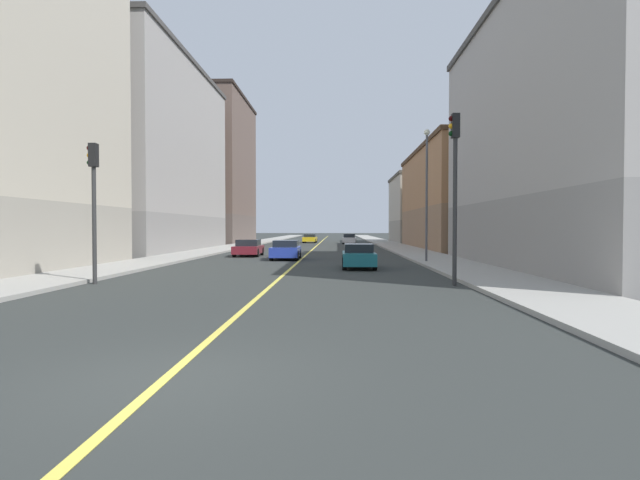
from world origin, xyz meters
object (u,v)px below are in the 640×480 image
(building_right_distant, at_px, (218,171))
(car_maroon, at_px, (249,248))
(building_right_midblock, at_px, (153,157))
(building_left_far, at_px, (421,209))
(car_white, at_px, (349,239))
(building_left_mid, at_px, (456,199))
(street_lamp_left_near, at_px, (427,183))
(building_left_near, at_px, (577,132))
(traffic_light_right_near, at_px, (93,192))
(car_teal, at_px, (359,256))
(car_yellow, at_px, (310,238))
(traffic_light_left_near, at_px, (455,175))
(car_blue, at_px, (286,250))

(building_right_distant, relative_size, car_maroon, 5.09)
(building_right_midblock, bearing_deg, building_right_distant, 90.00)
(building_left_far, height_order, building_right_midblock, building_right_midblock)
(building_right_midblock, bearing_deg, car_white, 47.59)
(building_left_mid, height_order, street_lamp_left_near, building_left_mid)
(building_left_near, relative_size, car_white, 5.83)
(car_white, bearing_deg, building_right_distant, 165.61)
(building_right_distant, bearing_deg, traffic_light_right_near, -81.53)
(car_maroon, bearing_deg, car_teal, -54.77)
(building_right_midblock, bearing_deg, building_left_far, 42.86)
(building_right_distant, height_order, car_teal, building_right_distant)
(street_lamp_left_near, height_order, car_yellow, street_lamp_left_near)
(car_yellow, bearing_deg, car_white, -40.78)
(building_left_far, height_order, car_maroon, building_left_far)
(building_right_distant, xyz_separation_m, car_yellow, (13.42, -0.05, -9.87))
(street_lamp_left_near, bearing_deg, building_left_mid, 72.57)
(building_right_distant, distance_m, car_yellow, 16.66)
(building_right_midblock, distance_m, traffic_light_right_near, 29.59)
(street_lamp_left_near, bearing_deg, building_left_far, 80.94)
(traffic_light_left_near, bearing_deg, street_lamp_left_near, 85.02)
(car_maroon, distance_m, car_teal, 13.77)
(building_left_near, relative_size, traffic_light_right_near, 4.35)
(traffic_light_left_near, bearing_deg, car_white, 93.23)
(car_maroon, height_order, car_white, car_white)
(car_white, bearing_deg, car_yellow, 139.22)
(street_lamp_left_near, distance_m, car_blue, 10.55)
(car_white, bearing_deg, car_blue, -98.76)
(car_white, xyz_separation_m, car_teal, (-0.50, -40.89, -0.02))
(building_right_midblock, relative_size, building_right_distant, 1.20)
(car_maroon, height_order, car_blue, car_blue)
(building_left_far, height_order, traffic_light_right_near, building_left_far)
(traffic_light_left_near, bearing_deg, building_right_midblock, 127.89)
(building_left_mid, bearing_deg, street_lamp_left_near, -107.43)
(car_blue, bearing_deg, street_lamp_left_near, -22.16)
(building_left_near, bearing_deg, car_white, 104.67)
(building_left_near, bearing_deg, traffic_light_right_near, -160.79)
(traffic_light_left_near, relative_size, traffic_light_right_near, 1.19)
(building_right_midblock, height_order, car_white, building_right_midblock)
(traffic_light_right_near, distance_m, car_teal, 13.49)
(building_left_near, height_order, car_white, building_left_near)
(building_right_distant, height_order, car_maroon, building_right_distant)
(building_left_far, xyz_separation_m, street_lamp_left_near, (-7.02, -44.00, -0.02))
(building_left_far, bearing_deg, car_blue, -111.57)
(building_left_near, height_order, car_blue, building_left_near)
(building_right_distant, height_order, car_yellow, building_right_distant)
(building_left_near, bearing_deg, traffic_light_left_near, -136.58)
(traffic_light_right_near, distance_m, car_yellow, 53.99)
(street_lamp_left_near, xyz_separation_m, car_white, (-3.77, 37.16, -4.26))
(building_left_far, xyz_separation_m, car_maroon, (-19.22, -36.48, -4.31))
(car_teal, bearing_deg, car_yellow, 96.37)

